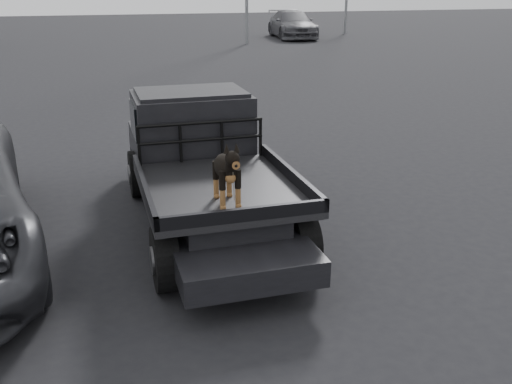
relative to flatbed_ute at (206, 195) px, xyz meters
name	(u,v)px	position (x,y,z in m)	size (l,w,h in m)	color
ground	(281,264)	(0.64, -1.50, -0.46)	(120.00, 120.00, 0.00)	black
flatbed_ute	(206,195)	(0.00, 0.00, 0.00)	(2.00, 5.40, 0.92)	black
ute_cab	(192,119)	(0.00, 0.95, 0.90)	(1.72, 1.30, 0.88)	black
headache_rack	(201,142)	(0.00, 0.20, 0.74)	(1.80, 0.08, 0.55)	black
dog	(226,172)	(-0.05, -1.52, 0.83)	(0.32, 0.60, 0.74)	black
distant_car_b	(292,24)	(11.18, 27.36, 0.36)	(2.31, 5.68, 1.65)	#444449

